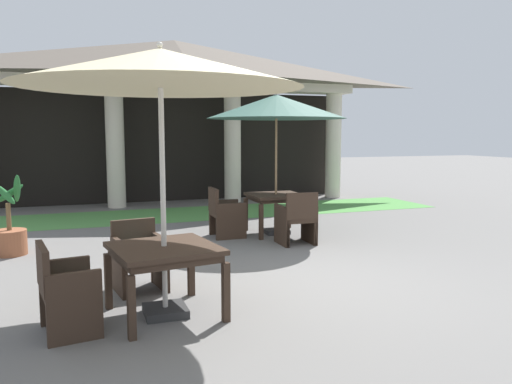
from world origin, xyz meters
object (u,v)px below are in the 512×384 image
object	(u,v)px
patio_umbrella_near_foreground	(160,70)
patio_chair_near_foreground_west	(65,290)
patio_table_near_foreground	(164,255)
patio_table_mid_left	(276,199)
patio_umbrella_mid_left	(276,107)
potted_palm_left_edge	(10,234)
patio_chair_near_foreground_north	(139,257)
patio_chair_mid_left_west	(225,214)
patio_chair_mid_left_south	(297,220)

from	to	relation	value
patio_umbrella_near_foreground	patio_chair_near_foreground_west	distance (m)	2.30
patio_table_near_foreground	patio_table_mid_left	distance (m)	4.49
patio_umbrella_mid_left	potted_palm_left_edge	bearing A→B (deg)	-177.75
patio_table_near_foreground	patio_umbrella_mid_left	xyz separation A→B (m)	(2.68, 3.60, 1.72)
patio_chair_near_foreground_north	patio_chair_mid_left_west	xyz separation A→B (m)	(1.85, 2.67, 0.01)
patio_chair_near_foreground_west	potted_palm_left_edge	xyz separation A→B (m)	(-0.87, 3.57, -0.09)
patio_table_mid_left	patio_umbrella_mid_left	distance (m)	1.70
patio_umbrella_mid_left	patio_chair_mid_left_west	size ratio (longest dim) A/B	2.94
patio_table_near_foreground	patio_chair_near_foreground_north	size ratio (longest dim) A/B	1.40
patio_chair_mid_left_west	potted_palm_left_edge	xyz separation A→B (m)	(-3.53, -0.19, -0.09)
patio_chair_near_foreground_north	potted_palm_left_edge	bearing A→B (deg)	-64.85
patio_table_near_foreground	patio_table_mid_left	size ratio (longest dim) A/B	1.17
patio_table_near_foreground	potted_palm_left_edge	bearing A→B (deg)	118.13
patio_umbrella_mid_left	patio_chair_mid_left_west	distance (m)	2.17
patio_umbrella_near_foreground	patio_chair_near_foreground_west	size ratio (longest dim) A/B	3.31
patio_umbrella_near_foreground	patio_chair_mid_left_south	world-z (taller)	patio_umbrella_near_foreground
patio_umbrella_near_foreground	potted_palm_left_edge	xyz separation A→B (m)	(-1.83, 3.42, -2.17)
patio_chair_near_foreground_north	patio_umbrella_mid_left	distance (m)	4.34
patio_table_mid_left	patio_chair_mid_left_south	distance (m)	1.01
patio_chair_near_foreground_west	patio_table_mid_left	world-z (taller)	patio_chair_near_foreground_west
patio_table_near_foreground	patio_chair_mid_left_south	bearing A→B (deg)	44.46
patio_table_mid_left	patio_chair_mid_left_west	distance (m)	1.01
patio_chair_near_foreground_west	patio_umbrella_mid_left	size ratio (longest dim) A/B	0.32
patio_umbrella_mid_left	potted_palm_left_edge	size ratio (longest dim) A/B	2.07
patio_chair_mid_left_south	potted_palm_left_edge	size ratio (longest dim) A/B	0.71
patio_umbrella_near_foreground	patio_umbrella_mid_left	size ratio (longest dim) A/B	1.07
patio_umbrella_mid_left	patio_chair_mid_left_south	xyz separation A→B (m)	(-0.02, -0.98, -1.93)
patio_chair_near_foreground_west	patio_chair_near_foreground_north	bearing A→B (deg)	134.85
patio_table_mid_left	patio_chair_mid_left_west	size ratio (longest dim) A/B	1.10
patio_chair_near_foreground_north	patio_umbrella_near_foreground	bearing A→B (deg)	90.00
patio_chair_mid_left_west	patio_umbrella_mid_left	bearing A→B (deg)	90.00
patio_umbrella_near_foreground	patio_chair_mid_left_south	bearing A→B (deg)	44.46
patio_chair_near_foreground_west	patio_chair_near_foreground_north	xyz separation A→B (m)	(0.80, 1.10, -0.00)
patio_chair_near_foreground_north	patio_chair_mid_left_south	distance (m)	3.27
patio_chair_mid_left_south	patio_table_mid_left	bearing A→B (deg)	90.00
patio_table_near_foreground	patio_chair_mid_left_west	xyz separation A→B (m)	(1.70, 3.61, -0.22)
patio_chair_near_foreground_north	patio_table_mid_left	xyz separation A→B (m)	(2.83, 2.65, 0.25)
patio_table_mid_left	patio_chair_mid_left_south	bearing A→B (deg)	-91.02
patio_chair_near_foreground_west	patio_table_mid_left	size ratio (longest dim) A/B	0.86
patio_table_near_foreground	patio_chair_near_foreground_west	size ratio (longest dim) A/B	1.36
patio_chair_near_foreground_west	patio_table_near_foreground	bearing A→B (deg)	90.00
potted_palm_left_edge	patio_umbrella_mid_left	bearing A→B (deg)	2.25
patio_table_near_foreground	patio_chair_mid_left_west	distance (m)	4.00
patio_table_mid_left	patio_umbrella_mid_left	xyz separation A→B (m)	(-0.00, 0.00, 1.70)
patio_umbrella_near_foreground	patio_chair_mid_left_south	distance (m)	4.27
patio_chair_near_foreground_west	patio_chair_mid_left_south	distance (m)	4.55
patio_chair_near_foreground_north	patio_chair_mid_left_west	distance (m)	3.24
patio_chair_near_foreground_west	potted_palm_left_edge	size ratio (longest dim) A/B	0.67
patio_chair_near_foreground_north	patio_table_near_foreground	bearing A→B (deg)	90.00
patio_chair_near_foreground_north	potted_palm_left_edge	size ratio (longest dim) A/B	0.65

